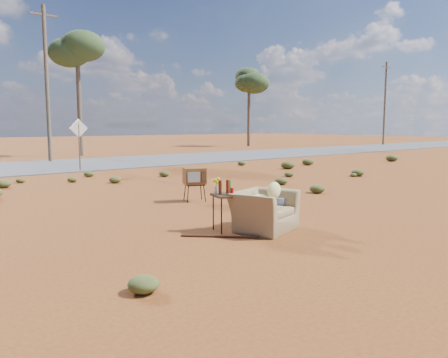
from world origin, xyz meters
TOP-DOWN VIEW (x-y plane):
  - ground at (0.00, 0.00)m, footprint 140.00×140.00m
  - highway at (0.00, 15.00)m, footprint 140.00×7.00m
  - armchair at (0.28, -0.39)m, footprint 1.43×1.17m
  - tv_unit at (0.99, 2.89)m, footprint 0.64×0.58m
  - side_table at (-0.40, -0.03)m, footprint 0.58×0.58m
  - rusty_bar at (-0.76, -0.35)m, footprint 1.00×0.99m
  - road_sign at (1.50, 12.00)m, footprint 0.78×0.06m
  - eucalyptus_center at (5.00, 21.00)m, footprint 3.20×3.20m
  - eucalyptus_right at (22.00, 24.00)m, footprint 3.20×3.20m
  - utility_pole_center at (2.00, 17.50)m, footprint 1.40×0.20m
  - utility_pole_east at (34.00, 17.50)m, footprint 1.40×0.20m
  - scrub_patch at (-0.82, 4.41)m, footprint 17.49×8.07m

SIDE VIEW (x-z plane):
  - ground at x=0.00m, z-range 0.00..0.00m
  - rusty_bar at x=-0.76m, z-range 0.00..0.04m
  - highway at x=0.00m, z-range 0.00..0.04m
  - scrub_patch at x=-0.82m, z-range -0.03..0.30m
  - armchair at x=0.28m, z-range -0.03..0.94m
  - tv_unit at x=0.99m, z-range 0.21..1.06m
  - side_table at x=-0.40m, z-range 0.22..1.19m
  - road_sign at x=1.50m, z-range 0.41..2.60m
  - utility_pole_center at x=2.00m, z-range 0.15..8.15m
  - utility_pole_east at x=34.00m, z-range 0.15..8.15m
  - eucalyptus_right at x=22.00m, z-range 2.39..9.49m
  - eucalyptus_center at x=5.00m, z-range 2.63..10.23m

